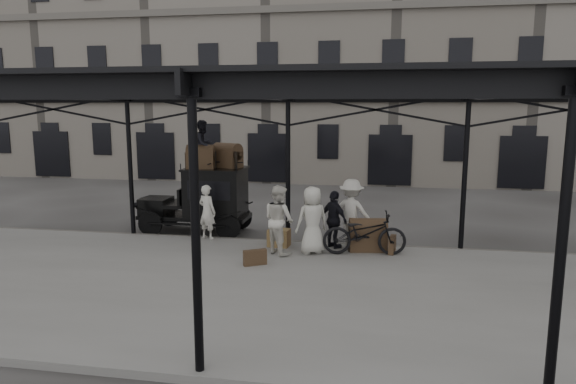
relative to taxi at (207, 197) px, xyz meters
The scene contains 18 objects.
ground 4.35m from the taxi, 46.39° to the right, with size 120.00×120.00×0.00m, color #383533.
platform 5.91m from the taxi, 60.15° to the right, with size 28.00×8.00×0.15m, color slate.
canopy 6.51m from the taxi, 58.72° to the right, with size 22.50×9.00×4.74m.
building_frontage 16.31m from the taxi, 79.09° to the left, with size 64.00×8.00×14.00m, color slate.
taxi is the anchor object (origin of this frame).
porter_left 1.32m from the taxi, 70.85° to the right, with size 0.61×0.40×1.66m, color beige.
porter_midleft 3.76m from the taxi, 39.94° to the right, with size 0.92×0.72×1.90m, color beige.
porter_centre 4.39m from the taxi, 30.73° to the right, with size 0.91×0.59×1.86m, color beige.
porter_official 4.60m from the taxi, 20.13° to the right, with size 0.97×0.40×1.65m, color black.
porter_right 4.94m from the taxi, 14.43° to the right, with size 1.26×0.72×1.94m, color beige.
bicycle 5.62m from the taxi, 22.23° to the right, with size 0.79×2.26×1.19m, color black.
porter_roof 1.75m from the taxi, 107.50° to the right, with size 0.74×0.58×1.53m, color black.
steamer_trunk_roof_near 1.32m from the taxi, 108.07° to the right, with size 0.86×0.53×0.63m, color #4E3524, non-canonical shape.
steamer_trunk_roof_far 1.48m from the taxi, 16.81° to the left, with size 0.90×0.55×0.66m, color #4E3524, non-canonical shape.
steamer_trunk_platform 5.57m from the taxi, 17.50° to the right, with size 1.03×0.63×0.76m, color #4E3524, non-canonical shape.
wicker_hamper 3.32m from the taxi, 31.88° to the right, with size 0.60×0.45×0.50m, color olive.
suitcase_upright 6.27m from the taxi, 16.95° to the right, with size 0.15×0.60×0.45m, color #4E3524.
suitcase_flat 4.43m from the taxi, 55.15° to the right, with size 0.60×0.15×0.40m, color #4E3524.
Camera 1 is at (2.62, -12.78, 4.17)m, focal length 32.00 mm.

